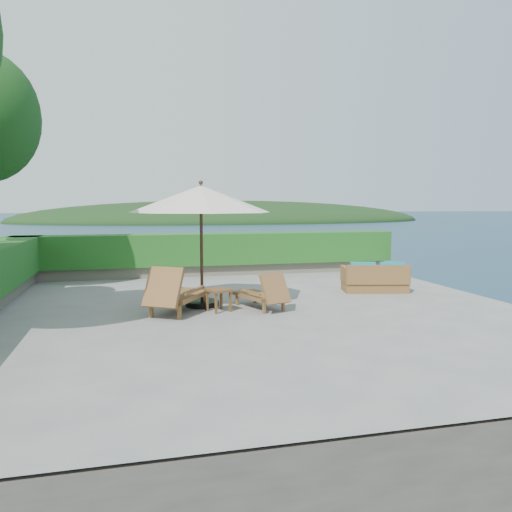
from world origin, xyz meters
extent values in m
plane|color=gray|center=(0.00, 0.00, 0.00)|extent=(12.00, 12.00, 0.00)
cube|color=#60574C|center=(0.00, 0.00, -1.55)|extent=(12.00, 12.00, 3.00)
plane|color=#18384A|center=(0.00, 0.00, -3.00)|extent=(600.00, 600.00, 0.00)
ellipsoid|color=black|center=(25.00, 140.00, -3.00)|extent=(126.00, 57.60, 12.60)
cube|color=#736A5C|center=(0.00, 5.60, 0.18)|extent=(12.00, 0.60, 0.36)
cube|color=#174F16|center=(0.00, 5.60, 0.85)|extent=(12.40, 0.90, 1.00)
cylinder|color=black|center=(-0.98, 0.71, 0.06)|extent=(0.78, 0.78, 0.12)
cylinder|color=#341E12|center=(-0.98, 0.71, 1.36)|extent=(0.07, 0.07, 2.72)
cone|color=beige|center=(-0.98, 0.71, 2.42)|extent=(3.22, 3.22, 0.60)
sphere|color=#341E12|center=(-0.98, 0.71, 2.78)|extent=(0.10, 0.10, 0.10)
cube|color=brown|center=(-2.15, -0.20, 0.15)|extent=(0.09, 0.09, 0.29)
cube|color=brown|center=(-1.61, -0.53, 0.15)|extent=(0.09, 0.09, 0.29)
cube|color=brown|center=(-1.44, 0.94, 0.15)|extent=(0.09, 0.09, 0.29)
cube|color=brown|center=(-0.90, 0.61, 0.15)|extent=(0.09, 0.09, 0.29)
cube|color=brown|center=(-1.47, 0.30, 0.34)|extent=(1.40, 1.63, 0.10)
cube|color=brown|center=(-1.91, -0.42, 0.65)|extent=(0.88, 0.79, 0.79)
cube|color=brown|center=(-1.91, 0.31, 0.51)|extent=(0.56, 0.85, 0.06)
cube|color=brown|center=(-1.26, -0.09, 0.51)|extent=(0.56, 0.85, 0.06)
cube|color=brown|center=(0.18, -0.40, 0.12)|extent=(0.07, 0.07, 0.23)
cube|color=brown|center=(0.65, -0.23, 0.12)|extent=(0.07, 0.07, 0.23)
cube|color=brown|center=(-0.19, 0.61, 0.12)|extent=(0.07, 0.07, 0.23)
cube|color=brown|center=(0.28, 0.78, 0.12)|extent=(0.07, 0.07, 0.23)
cube|color=brown|center=(0.20, 0.27, 0.27)|extent=(0.96, 1.30, 0.08)
cube|color=brown|center=(0.43, -0.36, 0.52)|extent=(0.69, 0.56, 0.63)
cube|color=brown|center=(-0.03, 0.00, 0.40)|extent=(0.31, 0.74, 0.04)
cube|color=brown|center=(0.55, 0.21, 0.40)|extent=(0.31, 0.74, 0.04)
cube|color=brown|center=(-0.81, -0.19, 0.22)|extent=(0.06, 0.06, 0.44)
cube|color=brown|center=(-0.48, -0.05, 0.22)|extent=(0.06, 0.06, 0.44)
cube|color=brown|center=(-0.95, 0.14, 0.22)|extent=(0.06, 0.06, 0.44)
cube|color=brown|center=(-0.62, 0.28, 0.22)|extent=(0.06, 0.06, 0.44)
cube|color=brown|center=(-0.71, 0.04, 0.46)|extent=(0.60, 0.60, 0.05)
cube|color=brown|center=(3.71, 1.51, 0.18)|extent=(1.77, 1.16, 0.36)
cube|color=brown|center=(3.62, 1.14, 0.50)|extent=(1.62, 0.49, 0.50)
cube|color=brown|center=(2.95, 1.69, 0.45)|extent=(0.29, 0.82, 0.41)
cube|color=brown|center=(4.46, 1.34, 0.45)|extent=(0.29, 0.82, 0.41)
cube|color=teal|center=(3.34, 1.64, 0.44)|extent=(0.84, 0.79, 0.16)
cube|color=teal|center=(4.09, 1.47, 0.44)|extent=(0.84, 0.79, 0.16)
cube|color=teal|center=(3.27, 1.32, 0.65)|extent=(0.65, 0.27, 0.33)
cube|color=teal|center=(4.01, 1.14, 0.65)|extent=(0.65, 0.27, 0.33)
camera|label=1|loc=(-2.47, -10.39, 2.31)|focal=35.00mm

